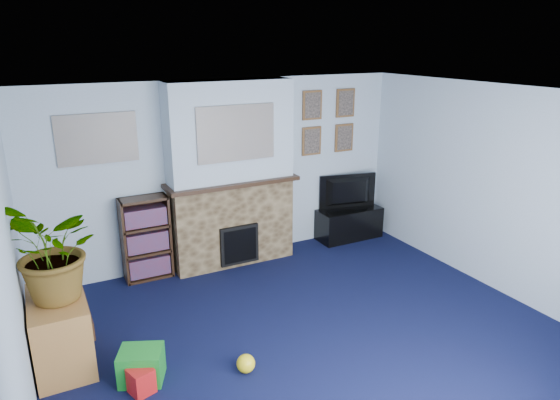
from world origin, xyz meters
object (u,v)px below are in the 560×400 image
tv_stand (349,224)px  sideboard (60,330)px  bookshelf (146,240)px  television (350,192)px

tv_stand → sideboard: sideboard is taller
tv_stand → bookshelf: bookshelf is taller
tv_stand → television: (0.00, 0.02, 0.49)m
television → sideboard: bearing=30.6°
tv_stand → sideboard: (-4.10, -1.34, 0.12)m
television → bookshelf: bookshelf is taller
tv_stand → television: size_ratio=1.10×
tv_stand → bookshelf: size_ratio=0.93×
tv_stand → television: bearing=90.0°
bookshelf → sideboard: bookshelf is taller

